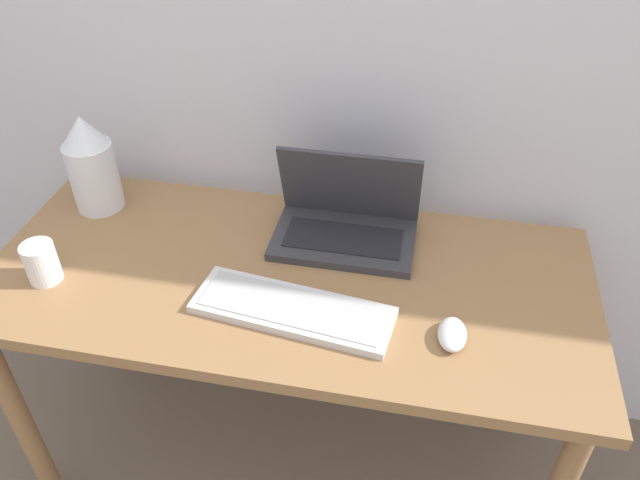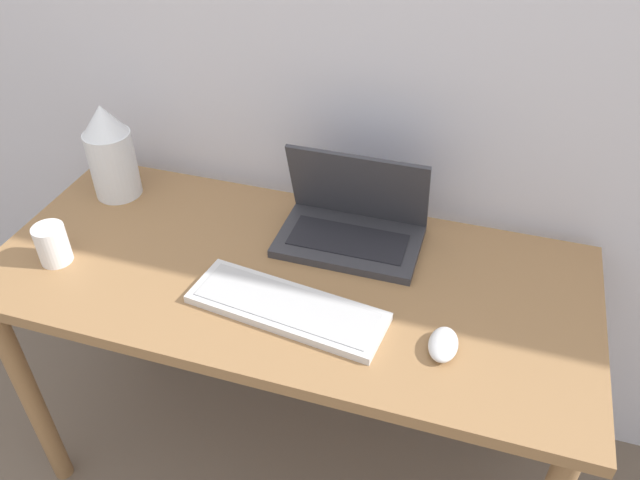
{
  "view_description": "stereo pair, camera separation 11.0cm",
  "coord_description": "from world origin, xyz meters",
  "px_view_note": "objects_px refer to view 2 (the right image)",
  "views": [
    {
      "loc": [
        0.28,
        -0.71,
        1.64
      ],
      "look_at": [
        0.07,
        0.31,
        0.82
      ],
      "focal_mm": 35.0,
      "sensor_mm": 36.0,
      "label": 1
    },
    {
      "loc": [
        0.38,
        -0.68,
        1.64
      ],
      "look_at": [
        0.07,
        0.31,
        0.82
      ],
      "focal_mm": 35.0,
      "sensor_mm": 36.0,
      "label": 2
    }
  ],
  "objects_px": {
    "laptop": "(352,222)",
    "mouse": "(443,344)",
    "vase": "(110,152)",
    "mug": "(52,244)",
    "keyboard": "(287,307)"
  },
  "relations": [
    {
      "from": "keyboard",
      "to": "mouse",
      "type": "xyz_separation_m",
      "value": [
        0.32,
        -0.01,
        0.01
      ]
    },
    {
      "from": "laptop",
      "to": "vase",
      "type": "distance_m",
      "value": 0.64
    },
    {
      "from": "vase",
      "to": "mug",
      "type": "height_order",
      "value": "vase"
    },
    {
      "from": "mouse",
      "to": "mug",
      "type": "bearing_deg",
      "value": 179.4
    },
    {
      "from": "mouse",
      "to": "laptop",
      "type": "bearing_deg",
      "value": 132.02
    },
    {
      "from": "laptop",
      "to": "mouse",
      "type": "distance_m",
      "value": 0.39
    },
    {
      "from": "mouse",
      "to": "mug",
      "type": "relative_size",
      "value": 1.0
    },
    {
      "from": "laptop",
      "to": "mouse",
      "type": "height_order",
      "value": "laptop"
    },
    {
      "from": "keyboard",
      "to": "vase",
      "type": "bearing_deg",
      "value": 153.51
    },
    {
      "from": "keyboard",
      "to": "mug",
      "type": "bearing_deg",
      "value": -179.83
    },
    {
      "from": "vase",
      "to": "mug",
      "type": "relative_size",
      "value": 2.7
    },
    {
      "from": "laptop",
      "to": "mug",
      "type": "xyz_separation_m",
      "value": [
        -0.62,
        -0.28,
        -0.0
      ]
    },
    {
      "from": "mouse",
      "to": "keyboard",
      "type": "bearing_deg",
      "value": 178.09
    },
    {
      "from": "keyboard",
      "to": "vase",
      "type": "xyz_separation_m",
      "value": [
        -0.57,
        0.28,
        0.11
      ]
    },
    {
      "from": "laptop",
      "to": "mouse",
      "type": "xyz_separation_m",
      "value": [
        0.26,
        -0.29,
        -0.03
      ]
    }
  ]
}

